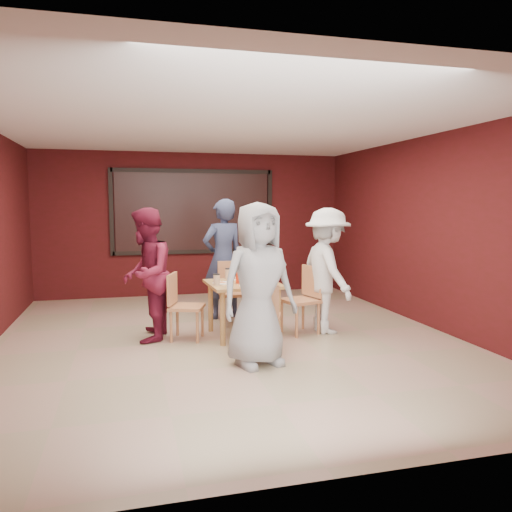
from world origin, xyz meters
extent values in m
plane|color=tan|center=(0.00, 0.00, 0.00)|extent=(7.00, 7.00, 0.00)
cube|color=black|center=(0.00, 3.45, 1.65)|extent=(3.00, 0.02, 1.50)
cube|color=tan|center=(0.23, 0.14, 0.72)|extent=(0.98, 0.98, 0.04)
cylinder|color=tan|center=(-0.16, 0.49, 0.35)|extent=(0.07, 0.07, 0.70)
cylinder|color=tan|center=(0.59, 0.53, 0.35)|extent=(0.07, 0.07, 0.70)
cylinder|color=tan|center=(-0.13, -0.25, 0.35)|extent=(0.07, 0.07, 0.70)
cylinder|color=tan|center=(0.62, -0.22, 0.35)|extent=(0.07, 0.07, 0.70)
cylinder|color=white|center=(0.23, -0.16, 0.75)|extent=(0.24, 0.24, 0.01)
cone|color=gold|center=(0.23, -0.16, 0.76)|extent=(0.22, 0.22, 0.02)
cylinder|color=beige|center=(0.36, -0.25, 0.81)|extent=(0.09, 0.09, 0.14)
cylinder|color=black|center=(0.36, -0.25, 0.89)|extent=(0.09, 0.09, 0.01)
cylinder|color=white|center=(0.23, 0.43, 0.75)|extent=(0.24, 0.24, 0.01)
cone|color=gold|center=(0.23, 0.43, 0.76)|extent=(0.22, 0.22, 0.02)
cylinder|color=beige|center=(0.10, 0.52, 0.81)|extent=(0.09, 0.09, 0.14)
cylinder|color=black|center=(0.10, 0.52, 0.89)|extent=(0.09, 0.09, 0.01)
cylinder|color=white|center=(-0.07, 0.14, 0.75)|extent=(0.24, 0.24, 0.01)
cone|color=gold|center=(-0.07, 0.14, 0.76)|extent=(0.22, 0.22, 0.02)
cylinder|color=beige|center=(-0.16, 0.01, 0.81)|extent=(0.09, 0.09, 0.14)
cylinder|color=black|center=(-0.16, 0.01, 0.89)|extent=(0.09, 0.09, 0.01)
cylinder|color=white|center=(0.52, 0.14, 0.75)|extent=(0.24, 0.24, 0.01)
cone|color=gold|center=(0.52, 0.14, 0.76)|extent=(0.22, 0.22, 0.02)
cylinder|color=beige|center=(0.61, 0.27, 0.81)|extent=(0.09, 0.09, 0.14)
cylinder|color=black|center=(0.61, 0.27, 0.89)|extent=(0.09, 0.09, 0.01)
cylinder|color=beige|center=(0.31, 0.11, 0.79)|extent=(0.06, 0.06, 0.10)
cylinder|color=beige|center=(0.25, 0.06, 0.78)|extent=(0.05, 0.05, 0.08)
cylinder|color=#B2230C|center=(0.15, 0.09, 0.81)|extent=(0.07, 0.07, 0.15)
cube|color=black|center=(0.23, 0.16, 0.80)|extent=(0.14, 0.09, 0.12)
cube|color=#B36B45|center=(0.31, -0.59, 0.42)|extent=(0.53, 0.53, 0.04)
cylinder|color=#B36B45|center=(0.53, -0.50, 0.20)|extent=(0.04, 0.04, 0.40)
cylinder|color=#B36B45|center=(0.22, -0.38, 0.20)|extent=(0.04, 0.04, 0.40)
cylinder|color=#B36B45|center=(0.41, -0.81, 0.20)|extent=(0.04, 0.04, 0.40)
cylinder|color=#B36B45|center=(0.10, -0.69, 0.20)|extent=(0.04, 0.04, 0.40)
cube|color=#B36B45|center=(0.24, -0.76, 0.65)|extent=(0.40, 0.18, 0.39)
cube|color=#B36B45|center=(0.26, 0.85, 0.46)|extent=(0.47, 0.47, 0.04)
cylinder|color=#B36B45|center=(0.07, 0.68, 0.22)|extent=(0.04, 0.04, 0.44)
cylinder|color=#B36B45|center=(0.43, 0.66, 0.22)|extent=(0.04, 0.04, 0.44)
cylinder|color=#B36B45|center=(0.09, 1.05, 0.22)|extent=(0.04, 0.04, 0.44)
cylinder|color=#B36B45|center=(0.45, 1.03, 0.22)|extent=(0.04, 0.04, 0.44)
cube|color=#B36B45|center=(0.27, 1.06, 0.72)|extent=(0.45, 0.06, 0.43)
cube|color=#B36B45|center=(-0.54, 0.15, 0.44)|extent=(0.55, 0.55, 0.04)
cylinder|color=#B36B45|center=(-0.43, -0.07, 0.21)|extent=(0.04, 0.04, 0.42)
cylinder|color=#B36B45|center=(-0.32, 0.26, 0.21)|extent=(0.04, 0.04, 0.42)
cylinder|color=#B36B45|center=(-0.76, 0.05, 0.21)|extent=(0.04, 0.04, 0.42)
cylinder|color=#B36B45|center=(-0.64, 0.37, 0.21)|extent=(0.04, 0.04, 0.42)
cube|color=#B36B45|center=(-0.72, 0.22, 0.68)|extent=(0.18, 0.42, 0.41)
cube|color=#B36B45|center=(1.03, 0.07, 0.46)|extent=(0.56, 0.56, 0.04)
cylinder|color=#B36B45|center=(0.80, 0.20, 0.22)|extent=(0.04, 0.04, 0.44)
cylinder|color=#B36B45|center=(0.90, -0.16, 0.22)|extent=(0.04, 0.04, 0.44)
cylinder|color=#B36B45|center=(1.15, 0.30, 0.22)|extent=(0.04, 0.04, 0.44)
cylinder|color=#B36B45|center=(1.25, -0.06, 0.22)|extent=(0.04, 0.04, 0.44)
cube|color=#B36B45|center=(1.22, 0.13, 0.72)|extent=(0.16, 0.45, 0.43)
imported|color=gray|center=(0.12, -1.09, 0.91)|extent=(1.01, 0.78, 1.83)
imported|color=#2E3653|center=(0.17, 1.30, 0.94)|extent=(0.78, 0.62, 1.88)
imported|color=maroon|center=(-1.05, 0.26, 0.88)|extent=(0.83, 0.97, 1.76)
imported|color=silver|center=(1.41, 0.05, 0.87)|extent=(0.74, 1.18, 1.75)
camera|label=1|loc=(-1.28, -6.38, 1.81)|focal=35.00mm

